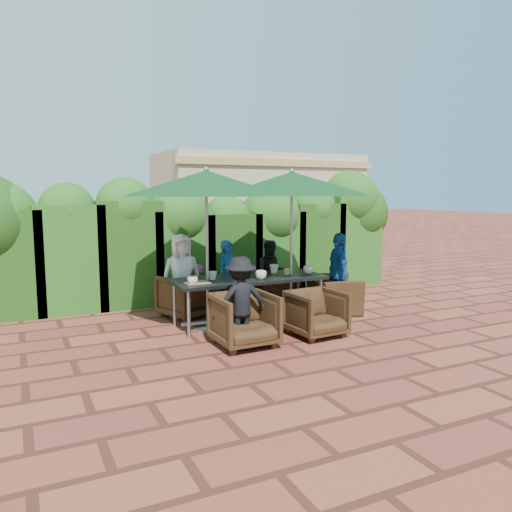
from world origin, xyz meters
name	(u,v)px	position (x,y,z in m)	size (l,w,h in m)	color
ground	(254,324)	(0.00, 0.00, 0.00)	(80.00, 80.00, 0.00)	brown
dining_table	(249,282)	(-0.05, 0.08, 0.68)	(2.43, 0.90, 0.75)	black
umbrella_left	(206,184)	(-0.75, 0.07, 2.21)	(2.49, 2.49, 2.46)	gray
umbrella_right	(292,184)	(0.69, 0.03, 2.21)	(2.57, 2.57, 2.46)	gray
chair_far_left	(187,293)	(-0.80, 0.92, 0.40)	(0.79, 0.74, 0.81)	black
chair_far_mid	(221,289)	(-0.12, 1.09, 0.39)	(0.76, 0.71, 0.78)	black
chair_far_right	(274,286)	(0.86, 0.95, 0.38)	(0.74, 0.69, 0.76)	black
chair_near_left	(244,317)	(-0.60, -0.95, 0.40)	(0.78, 0.73, 0.81)	black
chair_near_right	(317,311)	(0.54, -0.97, 0.37)	(0.72, 0.68, 0.74)	black
chair_end_right	(333,289)	(1.60, 0.15, 0.41)	(0.95, 0.62, 0.83)	black
adult_far_left	(182,275)	(-0.85, 1.05, 0.70)	(0.69, 0.41, 1.40)	white
adult_far_mid	(228,275)	(0.03, 1.12, 0.62)	(0.45, 0.37, 1.25)	#1B4D92
adult_far_right	(271,274)	(0.82, 0.96, 0.61)	(0.59, 0.36, 1.22)	black
adult_near_left	(241,301)	(-0.60, -0.83, 0.61)	(0.78, 0.36, 1.22)	black
adult_end_right	(339,273)	(1.68, 0.10, 0.70)	(0.82, 0.41, 1.39)	#1B4D92
child_left	(200,289)	(-0.50, 1.13, 0.42)	(0.30, 0.25, 0.84)	#CF4997
child_right	(253,286)	(0.49, 1.06, 0.39)	(0.28, 0.23, 0.79)	#8451B0
pedestrian_a	(237,238)	(1.58, 4.23, 0.96)	(1.80, 0.64, 1.93)	green
pedestrian_b	(274,238)	(2.62, 4.27, 0.93)	(0.89, 0.54, 1.85)	#CF4997
pedestrian_c	(302,242)	(3.48, 4.28, 0.78)	(1.00, 0.46, 1.56)	gray
cup_a	(193,280)	(-1.05, -0.11, 0.81)	(0.15, 0.15, 0.12)	beige
cup_b	(213,276)	(-0.64, 0.13, 0.82)	(0.14, 0.14, 0.13)	beige
cup_c	(261,275)	(0.05, -0.16, 0.82)	(0.17, 0.17, 0.14)	beige
cup_d	(274,269)	(0.50, 0.26, 0.82)	(0.16, 0.16, 0.15)	beige
cup_e	(308,270)	(0.98, -0.03, 0.81)	(0.16, 0.16, 0.13)	beige
ketchup_bottle	(244,272)	(-0.13, 0.07, 0.83)	(0.04, 0.04, 0.17)	#B20C0A
sauce_bottle	(239,272)	(-0.18, 0.18, 0.83)	(0.04, 0.04, 0.17)	#4C230C
serving_tray	(197,283)	(-0.96, -0.05, 0.76)	(0.35, 0.25, 0.02)	olive
number_block_left	(238,275)	(-0.24, 0.07, 0.80)	(0.12, 0.06, 0.10)	tan
number_block_right	(288,271)	(0.65, 0.07, 0.80)	(0.12, 0.06, 0.10)	tan
hedge_wall	(202,231)	(-0.02, 2.32, 1.32)	(9.10, 1.60, 2.57)	#193A0F
building	(258,207)	(3.50, 6.99, 1.61)	(6.20, 3.08, 3.20)	tan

